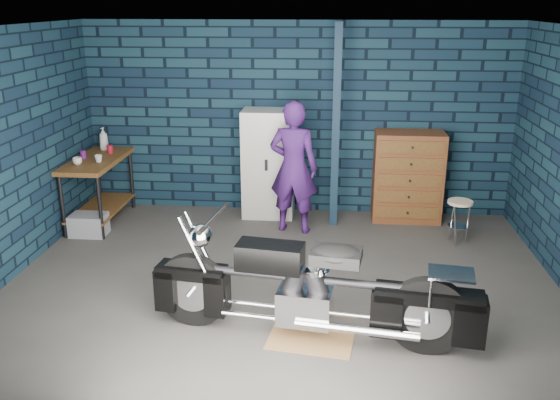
# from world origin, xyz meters

# --- Properties ---
(ground) EXTENTS (6.00, 6.00, 0.00)m
(ground) POSITION_xyz_m (0.00, 0.00, 0.00)
(ground) COLOR #444240
(ground) RESTS_ON ground
(room_walls) EXTENTS (6.02, 5.01, 2.71)m
(room_walls) POSITION_xyz_m (0.00, 0.55, 1.90)
(room_walls) COLOR black
(room_walls) RESTS_ON ground
(support_post) EXTENTS (0.10, 0.10, 2.70)m
(support_post) POSITION_xyz_m (0.55, 1.95, 1.35)
(support_post) COLOR #112436
(support_post) RESTS_ON ground
(workbench) EXTENTS (0.60, 1.40, 0.91)m
(workbench) POSITION_xyz_m (-2.68, 1.75, 0.46)
(workbench) COLOR brown
(workbench) RESTS_ON ground
(drip_mat) EXTENTS (0.84, 0.68, 0.01)m
(drip_mat) POSITION_xyz_m (0.37, -1.01, 0.00)
(drip_mat) COLOR brown
(drip_mat) RESTS_ON ground
(motorcycle) EXTENTS (2.62, 1.03, 1.12)m
(motorcycle) POSITION_xyz_m (0.37, -1.01, 0.56)
(motorcycle) COLOR black
(motorcycle) RESTS_ON ground
(person) EXTENTS (0.70, 0.52, 1.75)m
(person) POSITION_xyz_m (0.01, 1.66, 0.88)
(person) COLOR #421C69
(person) RESTS_ON ground
(storage_bin) EXTENTS (0.46, 0.32, 0.28)m
(storage_bin) POSITION_xyz_m (-2.66, 1.25, 0.14)
(storage_bin) COLOR gray
(storage_bin) RESTS_ON ground
(locker) EXTENTS (0.71, 0.51, 1.52)m
(locker) POSITION_xyz_m (-0.38, 2.23, 0.76)
(locker) COLOR silver
(locker) RESTS_ON ground
(tool_chest) EXTENTS (0.94, 0.52, 1.25)m
(tool_chest) POSITION_xyz_m (1.56, 2.23, 0.63)
(tool_chest) COLOR brown
(tool_chest) RESTS_ON ground
(shop_stool) EXTENTS (0.32, 0.32, 0.57)m
(shop_stool) POSITION_xyz_m (2.13, 1.41, 0.28)
(shop_stool) COLOR beige
(shop_stool) RESTS_ON ground
(cup_a) EXTENTS (0.13, 0.13, 0.10)m
(cup_a) POSITION_xyz_m (-2.80, 1.43, 0.96)
(cup_a) COLOR beige
(cup_a) RESTS_ON workbench
(cup_b) EXTENTS (0.12, 0.12, 0.10)m
(cup_b) POSITION_xyz_m (-2.57, 1.58, 0.96)
(cup_b) COLOR beige
(cup_b) RESTS_ON workbench
(mug_purple) EXTENTS (0.10, 0.10, 0.11)m
(mug_purple) POSITION_xyz_m (-2.85, 1.75, 0.96)
(mug_purple) COLOR #561964
(mug_purple) RESTS_ON workbench
(mug_red) EXTENTS (0.11, 0.11, 0.12)m
(mug_red) POSITION_xyz_m (-2.59, 2.05, 0.97)
(mug_red) COLOR maroon
(mug_red) RESTS_ON workbench
(bottle) EXTENTS (0.13, 0.13, 0.32)m
(bottle) POSITION_xyz_m (-2.75, 2.26, 1.07)
(bottle) COLOR gray
(bottle) RESTS_ON workbench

